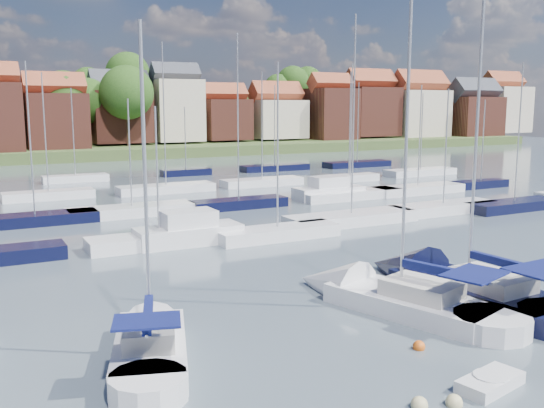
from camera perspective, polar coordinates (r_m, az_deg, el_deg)
ground at (r=60.95m, az=-9.54°, el=0.58°), size 260.00×260.00×0.00m
sailboat_left at (r=23.67m, az=-11.31°, el=-12.57°), size 5.26×9.77×12.96m
sailboat_centre at (r=28.67m, az=10.42°, el=-8.65°), size 6.53×12.20×16.03m
sailboat_navy at (r=31.32m, az=16.23°, el=-7.33°), size 4.38×13.49×18.32m
tender at (r=21.71m, az=19.85°, el=-15.51°), size 2.62×1.61×0.53m
buoy_b at (r=19.96m, az=13.68°, el=-18.14°), size 0.52×0.52×0.52m
buoy_c at (r=24.16m, az=13.66°, el=-13.13°), size 0.47×0.47×0.47m
buoy_e at (r=31.39m, az=11.42°, el=-7.76°), size 0.45×0.45×0.45m
buoy_g at (r=20.36m, az=16.75°, el=-17.71°), size 0.52×0.52×0.52m
marina_field at (r=57.00m, az=-6.21°, el=0.50°), size 79.62×41.41×15.93m
far_shore_town at (r=151.49m, az=-19.88°, el=7.06°), size 212.46×90.00×22.27m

